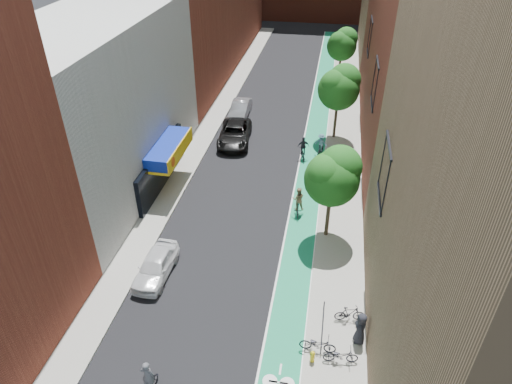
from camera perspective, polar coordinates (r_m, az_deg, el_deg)
The scene contains 22 objects.
ground at distance 23.80m, azimuth -6.98°, elevation -19.18°, with size 160.00×160.00×0.00m, color black.
bike_lane at distance 43.76m, azimuth 7.64°, elevation 8.05°, with size 2.00×68.00×0.01m, color #157A52.
sidewalk_left at distance 45.11m, azimuth -5.26°, elevation 9.14°, with size 2.00×68.00×0.15m, color gray.
sidewalk_right at distance 43.73m, azimuth 10.94°, elevation 7.80°, with size 3.00×68.00×0.15m, color gray.
building_left_white at distance 34.37m, azimuth -19.16°, elevation 9.97°, with size 8.00×20.00×12.00m, color silver.
building_right_near_tan at distance 19.59m, azimuth 28.79°, elevation -1.28°, with size 8.00×20.00×18.00m, color #8C6B4C.
building_right_mid_red at distance 40.79m, azimuth 20.95°, elevation 20.75°, with size 8.00×28.00×22.00m, color maroon.
tree_near at distance 27.47m, azimuth 9.61°, elevation 2.10°, with size 3.40×3.36×6.42m.
tree_mid at distance 40.00m, azimuth 10.40°, elevation 12.88°, with size 3.55×3.53×6.74m.
tree_far at distance 53.44m, azimuth 10.75°, elevation 17.78°, with size 3.30×3.25×6.21m.
parked_car_white at distance 27.27m, azimuth -12.43°, elevation -8.98°, with size 1.69×4.21×1.43m, color silver.
parked_car_black at distance 40.40m, azimuth -2.68°, elevation 7.28°, with size 2.66×5.77×1.60m, color black.
parked_car_silver at distance 45.22m, azimuth -1.99°, elevation 10.28°, with size 1.61×4.62×1.52m, color #96989E.
cyclist_lead at distance 22.30m, azimuth -13.24°, elevation -22.30°, with size 0.68×1.68×2.09m.
cyclist_lane_near at distance 31.34m, azimuth 5.26°, elevation -1.39°, with size 0.92×1.75×2.07m.
cyclist_lane_mid at distance 37.95m, azimuth 5.91°, elevation 5.13°, with size 1.01×1.75×1.96m.
cyclist_lane_far at distance 38.65m, azimuth 8.09°, elevation 5.68°, with size 1.12×1.91×1.92m.
parked_bike_near at distance 23.13m, azimuth 10.54°, elevation -19.44°, with size 0.58×1.66×0.87m, color black.
parked_bike_mid at distance 24.79m, azimuth 11.61°, elevation -14.67°, with size 0.44×1.57×0.94m, color black.
parked_bike_far at distance 23.32m, azimuth 7.73°, elevation -18.32°, with size 0.62×1.78×0.94m, color black.
pedestrian at distance 23.68m, azimuth 12.92°, elevation -16.26°, with size 0.91×0.59×1.85m, color black.
fire_hydrant at distance 23.01m, azimuth 7.07°, elevation -19.69°, with size 0.23×0.23×0.67m.
Camera 1 is at (5.16, -13.42, 18.97)m, focal length 32.00 mm.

